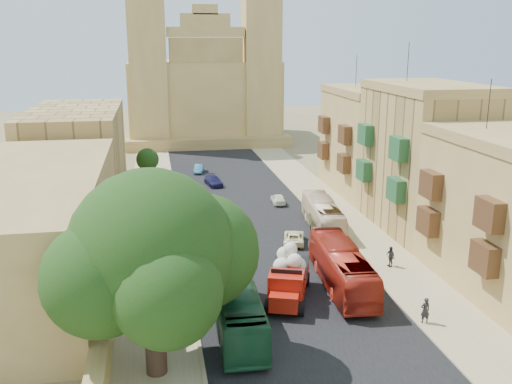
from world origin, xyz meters
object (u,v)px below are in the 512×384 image
object	(u,v)px
car_blue_a	(228,266)
bus_red_east	(342,267)
street_tree_c	(147,182)
pedestrian_a	(425,310)
car_blue_b	(199,169)
pedestrian_c	(391,257)
bus_green_north	(236,306)
car_white_a	(224,216)
olive_pickup	(328,226)
bus_cream_east	(323,215)
red_truck	(289,276)
car_white_b	(278,199)
street_tree_a	(146,261)
street_tree_d	(147,160)
car_cream	(294,237)
ficus_tree	(153,257)
church	(203,87)
street_tree_b	(147,212)
car_dkblue	(213,181)

from	to	relation	value
car_blue_a	bus_red_east	bearing A→B (deg)	-29.31
street_tree_c	pedestrian_a	world-z (taller)	street_tree_c
car_blue_b	pedestrian_a	world-z (taller)	pedestrian_a
pedestrian_c	street_tree_c	bearing A→B (deg)	-149.83
street_tree_c	bus_green_north	distance (m)	28.44
street_tree_c	car_white_a	world-z (taller)	street_tree_c
olive_pickup	bus_cream_east	distance (m)	1.76
red_truck	pedestrian_c	distance (m)	10.36
bus_red_east	car_white_b	size ratio (longest dim) A/B	3.40
street_tree_a	bus_red_east	bearing A→B (deg)	3.59
street_tree_d	car_cream	bearing A→B (deg)	-63.08
red_truck	bus_red_east	distance (m)	4.44
ficus_tree	car_cream	world-z (taller)	ficus_tree
olive_pickup	car_blue_a	distance (m)	12.98
street_tree_c	pedestrian_c	xyz separation A→B (m)	(19.13, -20.03, -2.07)
olive_pickup	bus_cream_east	size ratio (longest dim) A/B	0.43
ficus_tree	car_blue_b	bearing A→B (deg)	82.67
bus_green_north	red_truck	bearing A→B (deg)	41.98
bus_red_east	church	bearing A→B (deg)	-82.81
street_tree_c	pedestrian_c	bearing A→B (deg)	-46.33
bus_cream_east	car_blue_a	world-z (taller)	bus_cream_east
red_truck	car_white_a	distance (m)	18.47
street_tree_a	car_blue_a	distance (m)	8.09
car_blue_a	pedestrian_c	distance (m)	13.06
car_white_b	bus_green_north	bearing A→B (deg)	74.84
car_white_a	car_cream	xyz separation A→B (m)	(5.35, -7.34, -0.05)
street_tree_b	pedestrian_c	distance (m)	20.88
car_blue_b	street_tree_a	bearing A→B (deg)	-88.55
car_cream	car_dkblue	distance (m)	22.75
red_truck	street_tree_c	bearing A→B (deg)	111.80
street_tree_c	street_tree_a	bearing A→B (deg)	-90.00
car_blue_b	car_blue_a	bearing A→B (deg)	-80.13
car_cream	street_tree_c	bearing A→B (deg)	-31.29
ficus_tree	car_cream	bearing A→B (deg)	56.73
red_truck	car_white_a	xyz separation A→B (m)	(-2.21, 18.30, -1.09)
bus_red_east	car_blue_a	xyz separation A→B (m)	(-7.92, 3.74, -0.83)
bus_red_east	car_dkblue	size ratio (longest dim) A/B	2.75
street_tree_a	car_white_a	xyz separation A→B (m)	(7.50, 18.02, -2.80)
street_tree_a	pedestrian_a	world-z (taller)	street_tree_a
street_tree_c	car_blue_a	bearing A→B (deg)	-72.57
car_blue_a	car_white_a	distance (m)	13.48
street_tree_c	pedestrian_c	distance (m)	27.78
street_tree_a	car_white_a	bearing A→B (deg)	67.40
street_tree_a	street_tree_b	distance (m)	12.00
car_white_b	pedestrian_c	size ratio (longest dim) A/B	1.93
street_tree_c	olive_pickup	bearing A→B (deg)	-35.19
street_tree_a	car_blue_a	world-z (taller)	street_tree_a
street_tree_c	pedestrian_a	xyz separation A→B (m)	(17.50, -29.34, -2.05)
street_tree_a	pedestrian_a	xyz separation A→B (m)	(17.50, -5.34, -2.52)
street_tree_a	bus_red_east	distance (m)	14.15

